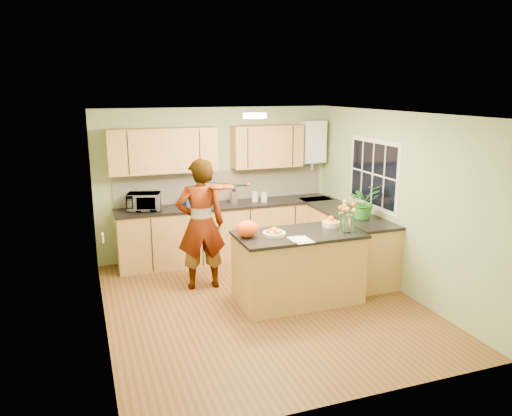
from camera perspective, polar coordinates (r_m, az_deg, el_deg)
name	(u,v)px	position (r m, az deg, el deg)	size (l,w,h in m)	color
floor	(262,304)	(6.77, 0.73, -10.92)	(4.50, 4.50, 0.00)	brown
ceiling	(263,114)	(6.17, 0.80, 10.73)	(4.00, 4.50, 0.02)	silver
wall_back	(216,183)	(8.45, -4.57, 2.91)	(4.00, 0.02, 2.50)	#97B07D
wall_front	(354,273)	(4.41, 11.10, -7.34)	(4.00, 0.02, 2.50)	#97B07D
wall_left	(99,228)	(5.98, -17.51, -2.15)	(0.02, 4.50, 2.50)	#97B07D
wall_right	(396,202)	(7.28, 15.69, 0.71)	(0.02, 4.50, 2.50)	#97B07D
back_counter	(228,231)	(8.38, -3.27, -2.65)	(3.64, 0.62, 0.94)	tan
right_counter	(344,240)	(8.01, 10.08, -3.60)	(0.62, 2.24, 0.94)	tan
splashback	(222,185)	(8.47, -3.88, 2.61)	(3.60, 0.02, 0.52)	white
upper_cabinets	(208,149)	(8.15, -5.53, 6.77)	(3.20, 0.34, 0.70)	tan
boiler	(312,142)	(8.80, 6.46, 7.55)	(0.40, 0.30, 0.86)	white
window_right	(373,174)	(7.71, 13.23, 3.82)	(0.01, 1.30, 1.05)	white
light_switch	(103,238)	(5.39, -17.10, -3.27)	(0.02, 0.09, 0.09)	white
ceiling_lamp	(255,116)	(6.45, -0.15, 10.50)	(0.30, 0.30, 0.07)	#FFEABF
peninsula_island	(298,267)	(6.72, 4.85, -6.75)	(1.66, 0.85, 0.95)	tan
fruit_dish	(274,232)	(6.43, 2.10, -2.80)	(0.30, 0.30, 0.10)	beige
orange_bowl	(331,222)	(6.92, 8.57, -1.61)	(0.24, 0.24, 0.14)	beige
flower_vase	(347,209)	(6.61, 10.38, -0.15)	(0.26, 0.26, 0.47)	silver
orange_bag	(247,229)	(6.34, -1.01, -2.41)	(0.29, 0.25, 0.22)	#FF4F15
papers	(302,240)	(6.27, 5.24, -3.63)	(0.23, 0.31, 0.01)	white
violinist	(201,224)	(7.06, -6.31, -1.87)	(0.68, 0.45, 1.88)	#DFAB88
violin	(218,187)	(6.77, -4.35, 2.41)	(0.58, 0.23, 0.12)	#521505
microwave	(144,202)	(7.97, -12.69, 0.71)	(0.50, 0.34, 0.27)	white
blue_box	(193,201)	(8.06, -7.25, 0.85)	(0.27, 0.20, 0.21)	navy
kettle	(234,197)	(8.27, -2.52, 1.32)	(0.15, 0.15, 0.28)	silver
jar_cream	(255,197)	(8.40, -0.13, 1.31)	(0.11, 0.11, 0.17)	beige
jar_white	(264,197)	(8.38, 0.93, 1.26)	(0.10, 0.10, 0.16)	white
potted_plant	(363,201)	(7.42, 12.19, 0.74)	(0.46, 0.40, 0.52)	#2E7D29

